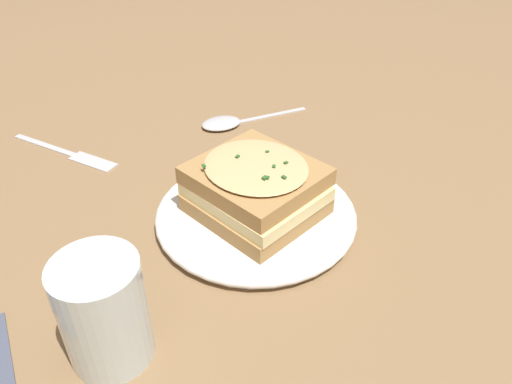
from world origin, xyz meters
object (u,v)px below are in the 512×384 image
Objects in this scene: dinner_plate at (256,215)px; water_glass at (104,312)px; spoon at (227,122)px; fork at (74,155)px; sandwich at (256,188)px.

dinner_plate is 0.22m from water_glass.
dinner_plate reaches higher than spoon.
sandwich is at bearing 89.59° from fork.
sandwich is 1.70× the size of water_glass.
dinner_plate is 1.31× the size of spoon.
sandwich is 0.28m from fork.
sandwich is (-0.00, -0.00, 0.04)m from dinner_plate.
water_glass reaches higher than fork.
water_glass is 0.34m from fork.
water_glass is 0.41m from spoon.
sandwich is at bearing -143.99° from water_glass.
water_glass reaches higher than spoon.
spoon is at bearing -98.93° from dinner_plate.
fork is 0.22m from spoon.
fork is 0.84× the size of spoon.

